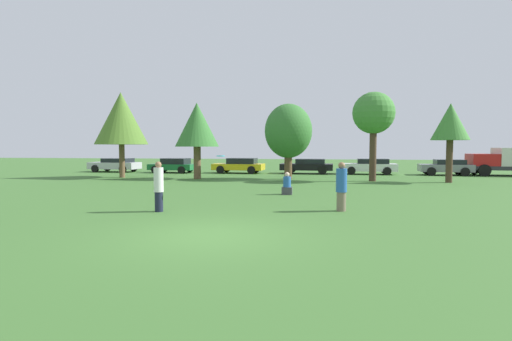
# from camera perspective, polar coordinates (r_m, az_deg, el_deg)

# --- Properties ---
(ground_plane) EXTENTS (120.00, 120.00, 0.00)m
(ground_plane) POSITION_cam_1_polar(r_m,az_deg,el_deg) (10.03, -6.78, -9.31)
(ground_plane) COLOR #3D6B2D
(person_thrower) EXTENTS (0.33, 0.33, 1.71)m
(person_thrower) POSITION_cam_1_polar(r_m,az_deg,el_deg) (13.77, -13.96, -2.25)
(person_thrower) COLOR #191E33
(person_thrower) RESTS_ON ground
(person_catcher) EXTENTS (0.37, 0.37, 1.69)m
(person_catcher) POSITION_cam_1_polar(r_m,az_deg,el_deg) (13.80, 12.30, -2.30)
(person_catcher) COLOR #726651
(person_catcher) RESTS_ON ground
(frisbee) EXTENTS (0.29, 0.29, 0.04)m
(frisbee) POSITION_cam_1_polar(r_m,az_deg,el_deg) (13.61, -5.16, 2.11)
(frisbee) COLOR #19B2D8
(bystander_sitting) EXTENTS (0.47, 0.39, 1.04)m
(bystander_sitting) POSITION_cam_1_polar(r_m,az_deg,el_deg) (18.26, 4.53, -2.18)
(bystander_sitting) COLOR #3F3F47
(bystander_sitting) RESTS_ON ground
(tree_0) EXTENTS (3.71, 3.71, 6.08)m
(tree_0) POSITION_cam_1_polar(r_m,az_deg,el_deg) (29.77, -19.01, 7.14)
(tree_0) COLOR brown
(tree_0) RESTS_ON ground
(tree_1) EXTENTS (3.00, 3.00, 5.22)m
(tree_1) POSITION_cam_1_polar(r_m,az_deg,el_deg) (27.29, -8.58, 6.49)
(tree_1) COLOR brown
(tree_1) RESTS_ON ground
(tree_2) EXTENTS (3.21, 3.21, 5.11)m
(tree_2) POSITION_cam_1_polar(r_m,az_deg,el_deg) (26.81, 4.72, 5.67)
(tree_2) COLOR brown
(tree_2) RESTS_ON ground
(tree_3) EXTENTS (2.66, 2.66, 5.69)m
(tree_3) POSITION_cam_1_polar(r_m,az_deg,el_deg) (26.27, 16.71, 7.83)
(tree_3) COLOR #473323
(tree_3) RESTS_ON ground
(tree_4) EXTENTS (2.25, 2.25, 4.88)m
(tree_4) POSITION_cam_1_polar(r_m,az_deg,el_deg) (26.96, 26.40, 6.21)
(tree_4) COLOR #473323
(tree_4) RESTS_ON ground
(parked_car_silver) EXTENTS (4.34, 2.22, 1.20)m
(parked_car_silver) POSITION_cam_1_polar(r_m,az_deg,el_deg) (36.58, -19.75, 0.82)
(parked_car_silver) COLOR #B2B2B7
(parked_car_silver) RESTS_ON ground
(parked_car_green) EXTENTS (3.93, 2.22, 1.23)m
(parked_car_green) POSITION_cam_1_polar(r_m,az_deg,el_deg) (34.09, -11.89, 0.76)
(parked_car_green) COLOR #196633
(parked_car_green) RESTS_ON ground
(parked_car_yellow) EXTENTS (4.31, 2.20, 1.26)m
(parked_car_yellow) POSITION_cam_1_polar(r_m,az_deg,el_deg) (32.83, -2.40, 0.78)
(parked_car_yellow) COLOR gold
(parked_car_yellow) RESTS_ON ground
(parked_car_black) EXTENTS (4.34, 2.22, 1.21)m
(parked_car_black) POSITION_cam_1_polar(r_m,az_deg,el_deg) (32.47, 7.51, 0.71)
(parked_car_black) COLOR black
(parked_car_black) RESTS_ON ground
(parked_car_white) EXTENTS (4.43, 2.02, 1.25)m
(parked_car_white) POSITION_cam_1_polar(r_m,az_deg,el_deg) (32.75, 16.14, 0.64)
(parked_car_white) COLOR silver
(parked_car_white) RESTS_ON ground
(parked_car_grey) EXTENTS (3.90, 2.01, 1.22)m
(parked_car_grey) POSITION_cam_1_polar(r_m,az_deg,el_deg) (33.80, 25.91, 0.49)
(parked_car_grey) COLOR slate
(parked_car_grey) RESTS_ON ground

